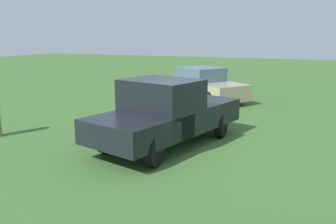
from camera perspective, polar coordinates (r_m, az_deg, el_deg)
The scene contains 3 objects.
ground_plane at distance 9.42m, azimuth 3.17°, elevation -5.58°, with size 80.00×80.00×0.00m, color #3D662D.
pickup_truck at distance 9.25m, azimuth -0.46°, elevation 0.04°, with size 4.99×2.96×1.80m.
sedan_near at distance 16.18m, azimuth 5.63°, elevation 4.41°, with size 3.96×4.67×1.49m.
Camera 1 is at (-8.40, -3.14, 2.88)m, focal length 37.38 mm.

